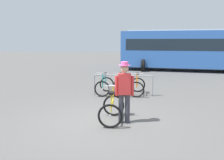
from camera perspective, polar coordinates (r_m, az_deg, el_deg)
The scene contains 8 objects.
ground_plane at distance 6.74m, azimuth -2.57°, elevation -10.08°, with size 80.00×80.00×0.00m, color #605E5B.
bike_rack_rail at distance 9.63m, azimuth 2.76°, elevation -0.12°, with size 2.51×0.15×0.88m.
racked_bike_teal at distance 9.92m, azimuth -1.86°, elevation -1.41°, with size 0.71×1.13×0.97m.
racked_bike_yellow at distance 9.86m, azimuth 2.18°, elevation -1.48°, with size 0.72×1.12×0.97m.
racked_bike_orange at distance 9.85m, azimuth 6.25°, elevation -1.54°, with size 0.71×1.13×0.97m.
featured_bicycle at distance 6.62m, azimuth 0.06°, elevation -6.39°, with size 0.69×1.18×0.97m.
person_with_featured_bike at distance 6.33m, azimuth 3.09°, elevation -2.45°, with size 0.52×0.32×1.72m.
bus_distant at distance 18.54m, azimuth 18.42°, elevation 7.57°, with size 10.23×4.20×3.08m.
Camera 1 is at (1.09, -6.24, 2.28)m, focal length 36.77 mm.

